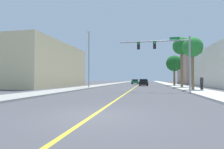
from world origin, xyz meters
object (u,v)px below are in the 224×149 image
Objects in this scene: palm_mid at (182,47)px; palm_far at (174,64)px; car_black at (143,82)px; car_green at (135,82)px; street_lamp at (89,57)px; traffic_signal_mast at (168,52)px; palm_near at (192,48)px; pedestrian at (202,83)px; car_gray at (144,82)px.

palm_mid reaches higher than palm_far.
car_black reaches higher than car_green.
car_green is (5.48, 26.18, -4.26)m from street_lamp.
palm_near is (3.41, 3.28, 0.88)m from traffic_signal_mast.
pedestrian is (15.62, -2.54, -4.00)m from street_lamp.
car_black is at bearing -92.53° from car_gray.
car_black is at bearing 99.38° from traffic_signal_mast.
traffic_signal_mast is 1.87× the size of car_gray.
palm_near is at bearing 43.94° from traffic_signal_mast.
street_lamp is at bearing -113.55° from car_gray.
palm_far reaches higher than pedestrian.
traffic_signal_mast reaches higher than car_gray.
palm_mid reaches higher than car_gray.
car_green is at bearing 100.06° from car_black.
car_green is (-9.14, 28.57, -4.67)m from palm_near.
palm_mid is 9.93m from pedestrian.
traffic_signal_mast is 19.20m from car_black.
palm_far is at bearing -145.01° from pedestrian.
car_green is (-2.67, 13.28, -0.01)m from car_black.
street_lamp is at bearing -101.69° from car_green.
traffic_signal_mast is 4.66× the size of pedestrian.
street_lamp is 1.04× the size of palm_mid.
car_black is (-6.48, 15.29, -4.66)m from palm_near.
palm_near is 3.92× the size of pedestrian.
traffic_signal_mast is at bearing -100.36° from palm_far.
palm_mid reaches higher than pedestrian.
car_green is (-2.74, 5.39, 0.02)m from car_gray.
car_black is 0.93× the size of car_green.
street_lamp is at bearing 170.71° from palm_near.
car_gray is 6.05m from car_green.
car_green is 2.47× the size of pedestrian.
palm_far is 1.53× the size of car_green.
palm_far is 10.81m from car_gray.
palm_mid is 4.99× the size of pedestrian.
palm_near is 1.59× the size of car_green.
palm_mid is 8.05m from palm_far.
street_lamp reaches higher than car_black.
car_gray is 24.47m from pedestrian.
street_lamp is 16.32m from pedestrian.
pedestrian is at bearing -83.62° from palm_mid.
pedestrian is (4.40, 3.14, -3.53)m from traffic_signal_mast.
palm_far is 16.13m from pedestrian.
pedestrian is at bearing 35.46° from traffic_signal_mast.
street_lamp is at bearing -67.79° from pedestrian.
palm_far is at bearing 90.66° from palm_mid.
palm_mid reaches higher than car_green.
traffic_signal_mast is 0.89× the size of street_lamp.
street_lamp is 19.66m from palm_far.
car_green is 30.45m from pedestrian.
car_gray is (-6.43, 7.68, -4.07)m from palm_far.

